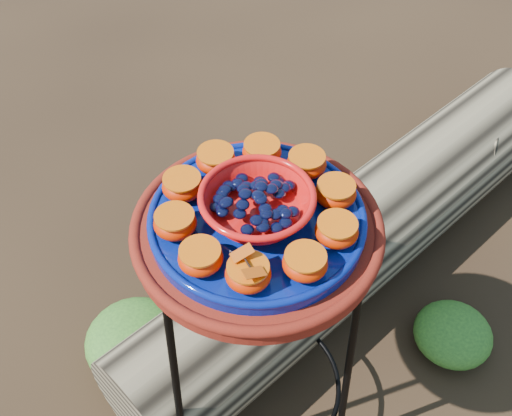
{
  "coord_description": "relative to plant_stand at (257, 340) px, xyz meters",
  "views": [
    {
      "loc": [
        -0.1,
        -0.73,
        1.58
      ],
      "look_at": [
        -0.0,
        0.0,
        0.78
      ],
      "focal_mm": 45.0,
      "sensor_mm": 36.0,
      "label": 1
    }
  ],
  "objects": [
    {
      "name": "ground",
      "position": [
        0.0,
        0.0,
        -0.35
      ],
      "size": [
        60.0,
        60.0,
        0.0
      ],
      "primitive_type": "plane",
      "color": "black"
    },
    {
      "name": "plant_stand",
      "position": [
        0.0,
        0.0,
        0.0
      ],
      "size": [
        0.44,
        0.44,
        0.7
      ],
      "primitive_type": null,
      "color": "black",
      "rests_on": "ground"
    },
    {
      "name": "terracotta_saucer",
      "position": [
        0.0,
        0.0,
        0.37
      ],
      "size": [
        0.44,
        0.44,
        0.04
      ],
      "primitive_type": "cylinder",
      "color": "#58170E",
      "rests_on": "plant_stand"
    },
    {
      "name": "cobalt_plate",
      "position": [
        0.0,
        0.0,
        0.4
      ],
      "size": [
        0.38,
        0.38,
        0.03
      ],
      "primitive_type": "cylinder",
      "color": "#001060",
      "rests_on": "terracotta_saucer"
    },
    {
      "name": "red_bowl",
      "position": [
        0.0,
        0.0,
        0.44
      ],
      "size": [
        0.19,
        0.19,
        0.05
      ],
      "primitive_type": null,
      "color": "red",
      "rests_on": "cobalt_plate"
    },
    {
      "name": "glass_gems",
      "position": [
        0.0,
        0.0,
        0.48
      ],
      "size": [
        0.15,
        0.15,
        0.03
      ],
      "primitive_type": null,
      "color": "black",
      "rests_on": "red_bowl"
    },
    {
      "name": "orange_half_0",
      "position": [
        -0.03,
        -0.14,
        0.43
      ],
      "size": [
        0.07,
        0.07,
        0.04
      ],
      "primitive_type": "ellipsoid",
      "color": "#C43300",
      "rests_on": "cobalt_plate"
    },
    {
      "name": "orange_half_1",
      "position": [
        0.06,
        -0.13,
        0.43
      ],
      "size": [
        0.07,
        0.07,
        0.04
      ],
      "primitive_type": "ellipsoid",
      "color": "#C43300",
      "rests_on": "cobalt_plate"
    },
    {
      "name": "orange_half_2",
      "position": [
        0.12,
        -0.07,
        0.43
      ],
      "size": [
        0.07,
        0.07,
        0.04
      ],
      "primitive_type": "ellipsoid",
      "color": "#C43300",
      "rests_on": "cobalt_plate"
    },
    {
      "name": "orange_half_3",
      "position": [
        0.14,
        0.02,
        0.43
      ],
      "size": [
        0.07,
        0.07,
        0.04
      ],
      "primitive_type": "ellipsoid",
      "color": "#C43300",
      "rests_on": "cobalt_plate"
    },
    {
      "name": "orange_half_4",
      "position": [
        0.1,
        0.1,
        0.43
      ],
      "size": [
        0.07,
        0.07,
        0.04
      ],
      "primitive_type": "ellipsoid",
      "color": "#C43300",
      "rests_on": "cobalt_plate"
    },
    {
      "name": "orange_half_5",
      "position": [
        0.03,
        0.14,
        0.43
      ],
      "size": [
        0.07,
        0.07,
        0.04
      ],
      "primitive_type": "ellipsoid",
      "color": "#C43300",
      "rests_on": "cobalt_plate"
    },
    {
      "name": "orange_half_6",
      "position": [
        -0.06,
        0.13,
        0.43
      ],
      "size": [
        0.07,
        0.07,
        0.04
      ],
      "primitive_type": "ellipsoid",
      "color": "#C43300",
      "rests_on": "cobalt_plate"
    },
    {
      "name": "orange_half_7",
      "position": [
        -0.12,
        0.07,
        0.43
      ],
      "size": [
        0.07,
        0.07,
        0.04
      ],
      "primitive_type": "ellipsoid",
      "color": "#C43300",
      "rests_on": "cobalt_plate"
    },
    {
      "name": "orange_half_8",
      "position": [
        -0.14,
        -0.02,
        0.43
      ],
      "size": [
        0.07,
        0.07,
        0.04
      ],
      "primitive_type": "ellipsoid",
      "color": "#C43300",
      "rests_on": "cobalt_plate"
    },
    {
      "name": "orange_half_9",
      "position": [
        -0.1,
        -0.1,
        0.43
      ],
      "size": [
        0.07,
        0.07,
        0.04
      ],
      "primitive_type": "ellipsoid",
      "color": "#C43300",
      "rests_on": "cobalt_plate"
    },
    {
      "name": "butterfly",
      "position": [
        -0.03,
        -0.14,
        0.46
      ],
      "size": [
        0.09,
        0.07,
        0.01
      ],
      "primitive_type": null,
      "rotation": [
        0.0,
        0.0,
        0.32
      ],
      "color": "#B7440A",
      "rests_on": "orange_half_0"
    },
    {
      "name": "driftwood_log",
      "position": [
        0.37,
        0.43,
        -0.19
      ],
      "size": [
        1.61,
        1.32,
        0.31
      ],
      "primitive_type": null,
      "rotation": [
        0.0,
        0.0,
        0.62
      ],
      "color": "black",
      "rests_on": "ground"
    },
    {
      "name": "foliage_left",
      "position": [
        -0.3,
        0.21,
        -0.28
      ],
      "size": [
        0.27,
        0.27,
        0.14
      ],
      "primitive_type": "ellipsoid",
      "color": "#284F1C",
      "rests_on": "ground"
    },
    {
      "name": "foliage_right",
      "position": [
        0.56,
        0.13,
        -0.3
      ],
      "size": [
        0.22,
        0.22,
        0.11
      ],
      "primitive_type": "ellipsoid",
      "color": "#284F1C",
      "rests_on": "ground"
    },
    {
      "name": "foliage_back",
      "position": [
        -0.05,
        0.51,
        -0.27
      ],
      "size": [
        0.32,
        0.32,
        0.16
      ],
      "primitive_type": "ellipsoid",
      "color": "#284F1C",
      "rests_on": "ground"
    }
  ]
}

